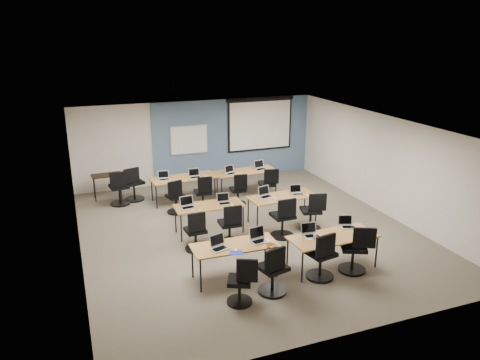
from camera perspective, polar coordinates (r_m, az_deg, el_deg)
name	(u,v)px	position (r m, az deg, el deg)	size (l,w,h in m)	color
floor	(247,231)	(11.88, 0.92, -6.29)	(8.00, 9.00, 0.02)	#6B6354
ceiling	(248,126)	(11.06, 0.99, 6.58)	(8.00, 9.00, 0.02)	white
wall_back	(197,142)	(15.52, -5.21, 4.69)	(8.00, 0.04, 2.70)	beige
wall_front	(353,262)	(7.71, 13.55, -9.73)	(8.00, 0.04, 2.70)	beige
wall_left	(75,201)	(10.67, -19.47, -2.42)	(0.04, 9.00, 2.70)	beige
wall_right	(384,165)	(13.34, 17.14, 1.78)	(0.04, 9.00, 2.70)	beige
blue_accent_panel	(233,139)	(15.86, -0.81, 5.04)	(5.50, 0.04, 2.70)	#3D5977
whiteboard	(189,140)	(15.35, -6.22, 4.89)	(1.28, 0.03, 0.98)	#A2ABAF
projector_screen	(260,122)	(16.04, 2.47, 7.13)	(2.40, 0.10, 1.82)	black
training_table_front_left	(235,247)	(9.51, -0.65, -8.18)	(1.74, 0.72, 0.73)	#9B6034
training_table_front_right	(333,238)	(10.09, 11.26, -6.94)	(1.89, 0.79, 0.73)	#9C5930
training_table_mid_left	(209,207)	(11.60, -3.79, -3.30)	(1.70, 0.71, 0.73)	#9A5D28
training_table_mid_right	(283,198)	(12.25, 5.21, -2.16)	(1.79, 0.75, 0.73)	brown
training_table_back_left	(184,179)	(13.84, -6.82, 0.17)	(1.93, 0.81, 0.73)	brown
training_table_back_right	(245,172)	(14.38, 0.67, 0.96)	(1.90, 0.79, 0.73)	#9E682A
laptop_0	(219,245)	(9.35, -2.63, -7.92)	(0.35, 0.29, 0.26)	#A2A2A8
mouse_0	(236,250)	(9.25, -0.50, -8.55)	(0.07, 0.11, 0.04)	white
task_chair_0	(241,285)	(8.79, 0.18, -12.66)	(0.52, 0.48, 0.97)	black
laptop_1	(259,238)	(9.66, 2.27, -7.03)	(0.36, 0.30, 0.27)	silver
mouse_1	(272,244)	(9.54, 3.89, -7.76)	(0.06, 0.10, 0.03)	white
task_chair_1	(273,274)	(9.10, 4.05, -11.33)	(0.56, 0.56, 1.03)	black
laptop_2	(310,233)	(10.00, 8.59, -6.35)	(0.34, 0.29, 0.26)	silver
mouse_2	(320,236)	(9.99, 9.76, -6.75)	(0.07, 0.10, 0.04)	white
task_chair_2	(321,259)	(9.72, 9.90, -9.50)	(0.57, 0.57, 1.05)	black
laptop_3	(347,224)	(10.57, 12.91, -5.27)	(0.32, 0.27, 0.24)	#B5B5B5
mouse_3	(361,229)	(10.50, 14.57, -5.84)	(0.06, 0.10, 0.03)	white
task_chair_3	(355,253)	(10.13, 13.89, -8.59)	(0.62, 0.58, 1.05)	black
laptop_4	(187,205)	(11.48, -6.42, -3.01)	(0.35, 0.30, 0.26)	#A1A0AB
mouse_4	(200,210)	(11.27, -4.95, -3.65)	(0.06, 0.09, 0.03)	white
task_chair_4	(196,234)	(10.80, -5.40, -6.60)	(0.50, 0.50, 0.98)	black
laptop_5	(224,201)	(11.68, -1.97, -2.56)	(0.32, 0.27, 0.24)	#AFAFB3
mouse_5	(232,205)	(11.53, -0.97, -3.08)	(0.06, 0.09, 0.03)	white
task_chair_5	(230,227)	(11.07, -1.18, -5.81)	(0.53, 0.53, 1.01)	black
laptop_6	(265,194)	(12.14, 3.08, -1.74)	(0.35, 0.30, 0.26)	#AAAAB2
mouse_6	(275,198)	(12.05, 4.23, -2.19)	(0.06, 0.10, 0.04)	white
task_chair_6	(283,221)	(11.45, 5.32, -4.96)	(0.58, 0.58, 1.05)	black
laptop_7	(297,192)	(12.40, 6.93, -1.45)	(0.32, 0.27, 0.24)	silver
mouse_7	(307,195)	(12.36, 8.19, -1.80)	(0.07, 0.10, 0.04)	white
task_chair_7	(312,214)	(11.95, 8.80, -4.18)	(0.55, 0.54, 1.02)	black
laptop_8	(164,177)	(13.70, -9.25, 0.32)	(0.32, 0.27, 0.24)	#ADADB2
mouse_8	(179,181)	(13.50, -7.47, -0.08)	(0.06, 0.09, 0.03)	white
task_chair_8	(176,199)	(13.00, -7.84, -2.36)	(0.51, 0.50, 0.99)	black
laptop_9	(195,175)	(13.78, -5.53, 0.58)	(0.33, 0.28, 0.25)	silver
mouse_9	(206,177)	(13.80, -4.20, 0.42)	(0.06, 0.10, 0.04)	white
task_chair_9	(203,195)	(13.26, -4.49, -1.84)	(0.50, 0.50, 0.98)	black
laptop_10	(230,172)	(14.08, -1.19, 1.03)	(0.31, 0.27, 0.24)	#AEAEAE
mouse_10	(238,173)	(14.09, -0.25, 0.84)	(0.05, 0.09, 0.03)	white
task_chair_10	(239,192)	(13.51, -0.17, -1.47)	(0.47, 0.47, 0.96)	black
laptop_11	(260,167)	(14.54, 2.46, 1.59)	(0.35, 0.30, 0.27)	silver
mouse_11	(268,171)	(14.36, 3.47, 1.14)	(0.06, 0.10, 0.04)	white
task_chair_11	(268,187)	(13.88, 3.41, -0.87)	(0.53, 0.53, 1.01)	black
blue_mousepad	(236,252)	(9.19, -0.45, -8.83)	(0.25, 0.21, 0.01)	#232F9C
snack_bowl	(272,246)	(9.40, 3.88, -8.06)	(0.22, 0.22, 0.05)	#9C5F2D
snack_plate	(309,238)	(9.87, 8.40, -7.04)	(0.19, 0.19, 0.01)	white
coffee_cup	(315,236)	(9.90, 9.13, -6.73)	(0.08, 0.08, 0.07)	white
utility_table	(107,178)	(14.51, -15.96, 0.26)	(0.87, 0.48, 0.75)	black
spare_chair_a	(134,187)	(14.19, -12.85, -0.78)	(0.59, 0.58, 1.05)	black
spare_chair_b	(119,191)	(13.93, -14.51, -1.28)	(0.57, 0.57, 1.05)	black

